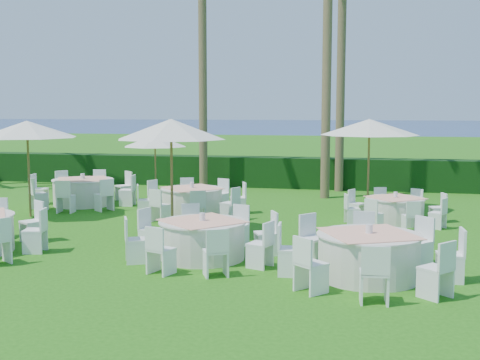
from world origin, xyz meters
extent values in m
plane|color=#1E6110|center=(0.00, 0.00, 0.00)|extent=(120.00, 120.00, 0.00)
cube|color=black|center=(0.00, 12.00, 0.60)|extent=(34.00, 1.00, 1.20)
plane|color=#081955|center=(0.00, 102.00, 0.00)|extent=(260.00, 260.00, 0.00)
cube|color=white|center=(-2.45, -0.08, 0.48)|extent=(0.52, 0.52, 0.95)
cube|color=white|center=(-3.06, 0.82, 0.48)|extent=(0.61, 0.61, 0.95)
cylinder|color=beige|center=(1.28, 0.15, 0.38)|extent=(1.76, 1.76, 0.76)
cylinder|color=beige|center=(1.28, 0.15, 0.77)|extent=(1.83, 1.83, 0.03)
cube|color=#FFB18F|center=(1.28, 0.15, 0.80)|extent=(2.01, 2.01, 0.01)
cylinder|color=silver|center=(1.28, 0.15, 0.88)|extent=(0.12, 0.12, 0.16)
cube|color=white|center=(2.52, 0.75, 0.46)|extent=(0.57, 0.57, 0.92)
cube|color=white|center=(1.73, 1.45, 0.46)|extent=(0.55, 0.55, 0.92)
cube|color=white|center=(0.68, 1.39, 0.46)|extent=(0.57, 0.57, 0.92)
cube|color=white|center=(-0.02, 0.61, 0.46)|extent=(0.55, 0.55, 0.92)
cube|color=white|center=(0.04, -0.44, 0.46)|extent=(0.57, 0.57, 0.92)
cube|color=white|center=(0.82, -1.15, 0.46)|extent=(0.55, 0.55, 0.92)
cube|color=white|center=(1.87, -1.09, 0.46)|extent=(0.57, 0.57, 0.92)
cube|color=white|center=(2.58, -0.30, 0.46)|extent=(0.55, 0.55, 0.92)
cylinder|color=beige|center=(4.67, -0.64, 0.40)|extent=(1.85, 1.85, 0.80)
cylinder|color=beige|center=(4.67, -0.64, 0.81)|extent=(1.93, 1.93, 0.03)
cube|color=#FFB18F|center=(4.67, -0.64, 0.84)|extent=(2.00, 2.00, 0.01)
cylinder|color=silver|center=(4.67, -0.64, 0.92)|extent=(0.13, 0.13, 0.17)
cube|color=white|center=(6.12, -0.55, 0.48)|extent=(0.48, 0.48, 0.96)
cube|color=white|center=(5.63, 0.44, 0.48)|extent=(0.64, 0.64, 0.96)
cube|color=white|center=(4.58, 0.80, 0.48)|extent=(0.48, 0.48, 0.96)
cube|color=white|center=(3.59, 0.32, 0.48)|extent=(0.64, 0.64, 0.96)
cube|color=white|center=(3.23, -0.73, 0.48)|extent=(0.48, 0.48, 0.96)
cube|color=white|center=(3.71, -1.72, 0.48)|extent=(0.64, 0.64, 0.96)
cube|color=white|center=(4.76, -2.08, 0.48)|extent=(0.48, 0.48, 0.96)
cube|color=white|center=(5.75, -1.60, 0.48)|extent=(0.64, 0.64, 0.96)
cylinder|color=beige|center=(-4.43, 6.19, 0.41)|extent=(1.89, 1.89, 0.82)
cylinder|color=beige|center=(-4.43, 6.19, 0.83)|extent=(1.97, 1.97, 0.03)
cube|color=#FFB18F|center=(-4.43, 6.19, 0.85)|extent=(2.07, 2.07, 0.01)
cylinder|color=silver|center=(-4.43, 6.19, 0.94)|extent=(0.13, 0.13, 0.17)
cube|color=white|center=(-2.96, 6.36, 0.49)|extent=(0.51, 0.51, 0.98)
cube|color=white|center=(-3.51, 7.34, 0.49)|extent=(0.65, 0.65, 0.98)
cube|color=white|center=(-4.59, 7.66, 0.49)|extent=(0.51, 0.51, 0.98)
cube|color=white|center=(-5.58, 7.11, 0.49)|extent=(0.65, 0.65, 0.98)
cube|color=white|center=(-5.89, 6.02, 0.49)|extent=(0.51, 0.51, 0.98)
cube|color=white|center=(-5.35, 5.03, 0.49)|extent=(0.65, 0.65, 0.98)
cube|color=white|center=(-4.26, 4.72, 0.49)|extent=(0.51, 0.51, 0.98)
cube|color=white|center=(-3.27, 5.27, 0.49)|extent=(0.65, 0.65, 0.98)
cylinder|color=beige|center=(-0.42, 5.14, 0.38)|extent=(1.77, 1.77, 0.77)
cylinder|color=beige|center=(-0.42, 5.14, 0.78)|extent=(1.84, 1.84, 0.03)
cube|color=#FFB18F|center=(-0.42, 5.14, 0.80)|extent=(2.02, 2.02, 0.01)
cylinder|color=silver|center=(-0.42, 5.14, 0.89)|extent=(0.12, 0.12, 0.16)
cube|color=white|center=(0.86, 5.66, 0.46)|extent=(0.56, 0.56, 0.92)
cube|color=white|center=(0.11, 6.41, 0.46)|extent=(0.56, 0.56, 0.92)
cube|color=white|center=(-0.94, 6.42, 0.46)|extent=(0.56, 0.56, 0.92)
cube|color=white|center=(-1.70, 5.67, 0.46)|extent=(0.56, 0.56, 0.92)
cube|color=white|center=(-1.70, 4.61, 0.46)|extent=(0.56, 0.56, 0.92)
cube|color=white|center=(-0.96, 3.86, 0.46)|extent=(0.56, 0.56, 0.92)
cube|color=white|center=(0.10, 3.86, 0.46)|extent=(0.56, 0.56, 0.92)
cube|color=white|center=(0.85, 4.60, 0.46)|extent=(0.56, 0.56, 0.92)
cylinder|color=beige|center=(5.40, 5.08, 0.33)|extent=(1.54, 1.54, 0.67)
cylinder|color=beige|center=(5.40, 5.08, 0.68)|extent=(1.60, 1.60, 0.03)
cube|color=#FFB18F|center=(5.40, 5.08, 0.70)|extent=(1.74, 1.74, 0.01)
cylinder|color=silver|center=(5.40, 5.08, 0.79)|extent=(0.11, 0.11, 0.14)
cube|color=white|center=(6.55, 5.41, 0.40)|extent=(0.46, 0.46, 0.80)
cube|color=white|center=(5.98, 6.13, 0.40)|extent=(0.51, 0.51, 0.80)
cube|color=white|center=(5.06, 6.23, 0.40)|extent=(0.46, 0.46, 0.80)
cube|color=white|center=(4.35, 5.66, 0.40)|extent=(0.51, 0.51, 0.80)
cube|color=white|center=(4.25, 4.74, 0.40)|extent=(0.46, 0.46, 0.80)
cube|color=white|center=(4.82, 4.03, 0.40)|extent=(0.51, 0.51, 0.80)
cube|color=white|center=(5.73, 3.92, 0.40)|extent=(0.46, 0.46, 0.80)
cube|color=white|center=(6.45, 4.50, 0.40)|extent=(0.51, 0.51, 0.80)
cylinder|color=brown|center=(-4.95, 3.89, 1.34)|extent=(0.06, 0.06, 2.67)
cone|color=silver|center=(-4.95, 3.89, 2.54)|extent=(2.86, 2.86, 0.48)
sphere|color=brown|center=(-4.95, 3.89, 2.71)|extent=(0.11, 0.11, 0.11)
cylinder|color=brown|center=(-0.11, 2.35, 1.38)|extent=(0.07, 0.07, 2.76)
cone|color=silver|center=(-0.11, 2.35, 2.63)|extent=(2.75, 2.75, 0.50)
sphere|color=brown|center=(-0.11, 2.35, 2.80)|extent=(0.11, 0.11, 0.11)
cylinder|color=brown|center=(-2.40, 7.48, 1.08)|extent=(0.05, 0.05, 2.16)
cone|color=silver|center=(-2.40, 7.48, 2.05)|extent=(2.18, 2.18, 0.39)
sphere|color=brown|center=(-2.40, 7.48, 2.18)|extent=(0.09, 0.09, 0.09)
cylinder|color=brown|center=(4.66, 6.89, 1.35)|extent=(0.06, 0.06, 2.71)
cone|color=silver|center=(4.66, 6.89, 2.57)|extent=(2.96, 2.96, 0.49)
sphere|color=brown|center=(4.66, 6.89, 2.74)|extent=(0.11, 0.11, 0.11)
cylinder|color=brown|center=(-1.62, 10.76, 4.72)|extent=(0.32, 0.32, 9.44)
cylinder|color=brown|center=(3.18, 9.40, 6.59)|extent=(0.32, 0.32, 13.18)
cylinder|color=brown|center=(3.58, 11.30, 4.46)|extent=(0.32, 0.32, 8.92)
camera|label=1|loc=(4.59, -11.74, 3.11)|focal=45.00mm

